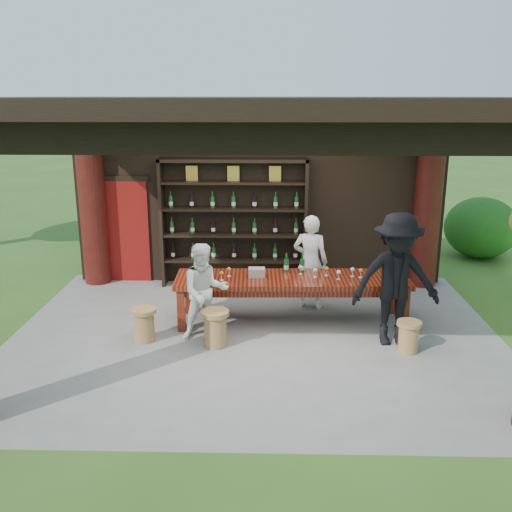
{
  "coord_description": "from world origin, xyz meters",
  "views": [
    {
      "loc": [
        0.21,
        -8.0,
        3.52
      ],
      "look_at": [
        0.0,
        0.4,
        1.15
      ],
      "focal_mm": 40.0,
      "sensor_mm": 36.0,
      "label": 1
    }
  ],
  "objects_px": {
    "wine_shelf": "(234,223)",
    "stool_far_left": "(144,324)",
    "host": "(310,262)",
    "guest_woman": "(205,292)",
    "tasting_table": "(292,284)",
    "napkin_basket": "(257,272)",
    "stool_near_right": "(408,336)",
    "guest_man": "(396,280)",
    "stool_near_left": "(215,328)"
  },
  "relations": [
    {
      "from": "stool_near_left",
      "to": "napkin_basket",
      "type": "distance_m",
      "value": 1.26
    },
    {
      "from": "wine_shelf",
      "to": "stool_far_left",
      "type": "distance_m",
      "value": 3.06
    },
    {
      "from": "wine_shelf",
      "to": "stool_far_left",
      "type": "height_order",
      "value": "wine_shelf"
    },
    {
      "from": "wine_shelf",
      "to": "stool_near_right",
      "type": "relative_size",
      "value": 5.95
    },
    {
      "from": "stool_near_left",
      "to": "host",
      "type": "xyz_separation_m",
      "value": [
        1.47,
        1.64,
        0.52
      ]
    },
    {
      "from": "stool_near_right",
      "to": "guest_woman",
      "type": "distance_m",
      "value": 3.0
    },
    {
      "from": "guest_woman",
      "to": "guest_man",
      "type": "distance_m",
      "value": 2.79
    },
    {
      "from": "stool_far_left",
      "to": "guest_woman",
      "type": "bearing_deg",
      "value": 9.13
    },
    {
      "from": "stool_near_right",
      "to": "stool_far_left",
      "type": "distance_m",
      "value": 3.84
    },
    {
      "from": "guest_man",
      "to": "host",
      "type": "bearing_deg",
      "value": 124.48
    },
    {
      "from": "stool_far_left",
      "to": "guest_man",
      "type": "xyz_separation_m",
      "value": [
        3.67,
        0.02,
        0.71
      ]
    },
    {
      "from": "wine_shelf",
      "to": "tasting_table",
      "type": "xyz_separation_m",
      "value": [
        1.04,
        -1.85,
        -0.57
      ]
    },
    {
      "from": "wine_shelf",
      "to": "guest_woman",
      "type": "distance_m",
      "value": 2.58
    },
    {
      "from": "stool_near_left",
      "to": "stool_far_left",
      "type": "relative_size",
      "value": 1.07
    },
    {
      "from": "stool_near_left",
      "to": "host",
      "type": "height_order",
      "value": "host"
    },
    {
      "from": "stool_near_right",
      "to": "guest_woman",
      "type": "bearing_deg",
      "value": 171.57
    },
    {
      "from": "tasting_table",
      "to": "guest_man",
      "type": "height_order",
      "value": "guest_man"
    },
    {
      "from": "napkin_basket",
      "to": "tasting_table",
      "type": "bearing_deg",
      "value": -0.99
    },
    {
      "from": "guest_woman",
      "to": "wine_shelf",
      "type": "bearing_deg",
      "value": 68.12
    },
    {
      "from": "tasting_table",
      "to": "napkin_basket",
      "type": "relative_size",
      "value": 14.24
    },
    {
      "from": "stool_near_right",
      "to": "stool_far_left",
      "type": "relative_size",
      "value": 0.91
    },
    {
      "from": "stool_near_right",
      "to": "host",
      "type": "relative_size",
      "value": 0.29
    },
    {
      "from": "stool_near_right",
      "to": "host",
      "type": "distance_m",
      "value": 2.26
    },
    {
      "from": "tasting_table",
      "to": "stool_near_left",
      "type": "xyz_separation_m",
      "value": [
        -1.14,
        -0.97,
        -0.35
      ]
    },
    {
      "from": "stool_near_left",
      "to": "napkin_basket",
      "type": "height_order",
      "value": "napkin_basket"
    },
    {
      "from": "wine_shelf",
      "to": "stool_far_left",
      "type": "bearing_deg",
      "value": -113.75
    },
    {
      "from": "stool_far_left",
      "to": "guest_man",
      "type": "distance_m",
      "value": 3.74
    },
    {
      "from": "host",
      "to": "guest_man",
      "type": "xyz_separation_m",
      "value": [
        1.13,
        -1.46,
        0.17
      ]
    },
    {
      "from": "host",
      "to": "guest_woman",
      "type": "xyz_separation_m",
      "value": [
        -1.64,
        -1.34,
        -0.08
      ]
    },
    {
      "from": "stool_far_left",
      "to": "wine_shelf",
      "type": "bearing_deg",
      "value": 66.25
    },
    {
      "from": "stool_near_left",
      "to": "guest_woman",
      "type": "relative_size",
      "value": 0.37
    },
    {
      "from": "stool_near_right",
      "to": "guest_man",
      "type": "distance_m",
      "value": 0.81
    },
    {
      "from": "wine_shelf",
      "to": "napkin_basket",
      "type": "bearing_deg",
      "value": -75.48
    },
    {
      "from": "host",
      "to": "napkin_basket",
      "type": "xyz_separation_m",
      "value": [
        -0.89,
        -0.66,
        0.01
      ]
    },
    {
      "from": "wine_shelf",
      "to": "napkin_basket",
      "type": "xyz_separation_m",
      "value": [
        0.48,
        -1.84,
        -0.39
      ]
    },
    {
      "from": "stool_far_left",
      "to": "tasting_table",
      "type": "bearing_deg",
      "value": 20.2
    },
    {
      "from": "guest_man",
      "to": "guest_woman",
      "type": "bearing_deg",
      "value": 174.23
    },
    {
      "from": "tasting_table",
      "to": "host",
      "type": "height_order",
      "value": "host"
    },
    {
      "from": "tasting_table",
      "to": "host",
      "type": "bearing_deg",
      "value": 63.58
    },
    {
      "from": "wine_shelf",
      "to": "guest_man",
      "type": "relative_size",
      "value": 1.41
    },
    {
      "from": "guest_woman",
      "to": "napkin_basket",
      "type": "distance_m",
      "value": 1.01
    },
    {
      "from": "tasting_table",
      "to": "stool_far_left",
      "type": "height_order",
      "value": "tasting_table"
    },
    {
      "from": "stool_near_right",
      "to": "host",
      "type": "height_order",
      "value": "host"
    },
    {
      "from": "stool_near_left",
      "to": "stool_near_right",
      "type": "xyz_separation_m",
      "value": [
        2.75,
        -0.13,
        -0.04
      ]
    },
    {
      "from": "stool_far_left",
      "to": "host",
      "type": "height_order",
      "value": "host"
    },
    {
      "from": "napkin_basket",
      "to": "wine_shelf",
      "type": "bearing_deg",
      "value": 104.52
    },
    {
      "from": "tasting_table",
      "to": "stool_near_right",
      "type": "xyz_separation_m",
      "value": [
        1.62,
        -1.1,
        -0.39
      ]
    },
    {
      "from": "stool_far_left",
      "to": "guest_woman",
      "type": "xyz_separation_m",
      "value": [
        0.9,
        0.14,
        0.46
      ]
    },
    {
      "from": "tasting_table",
      "to": "stool_near_left",
      "type": "bearing_deg",
      "value": -139.44
    },
    {
      "from": "guest_woman",
      "to": "stool_near_right",
      "type": "bearing_deg",
      "value": -24.11
    }
  ]
}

